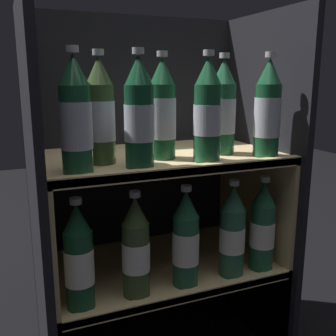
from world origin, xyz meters
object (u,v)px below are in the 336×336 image
at_px(bottle_upper_back_1, 162,112).
at_px(bottle_lower_front_2, 186,241).
at_px(bottle_upper_front_2, 207,113).
at_px(bottle_upper_back_0, 100,114).
at_px(bottle_upper_back_2, 223,110).
at_px(bottle_lower_front_1, 136,249).
at_px(bottle_upper_front_3, 267,111).
at_px(bottle_lower_front_4, 262,228).
at_px(bottle_upper_front_1, 139,116).
at_px(bottle_lower_front_0, 79,259).
at_px(bottle_upper_front_0, 76,118).
at_px(bottle_lower_front_3, 232,233).

height_order(bottle_upper_back_1, bottle_lower_front_2, bottle_upper_back_1).
height_order(bottle_upper_front_2, bottle_upper_back_0, same).
bearing_deg(bottle_upper_back_2, bottle_upper_back_0, 180.00).
xyz_separation_m(bottle_upper_back_0, bottle_lower_front_1, (0.06, -0.08, -0.32)).
relative_size(bottle_upper_front_3, bottle_lower_front_4, 1.00).
bearing_deg(bottle_upper_back_0, bottle_lower_front_1, -53.45).
xyz_separation_m(bottle_upper_front_1, bottle_lower_front_0, (-0.15, 0.00, -0.32)).
bearing_deg(bottle_lower_front_0, bottle_upper_back_2, 10.52).
relative_size(bottle_upper_front_2, bottle_upper_front_3, 1.00).
height_order(bottle_upper_front_3, bottle_lower_front_0, bottle_upper_front_3).
bearing_deg(bottle_upper_front_0, bottle_upper_back_0, 47.30).
bearing_deg(bottle_lower_front_4, bottle_lower_front_2, 180.00).
distance_m(bottle_upper_back_0, bottle_lower_front_1, 0.34).
bearing_deg(bottle_lower_front_4, bottle_upper_front_0, 180.00).
bearing_deg(bottle_upper_front_1, bottle_upper_front_0, 180.00).
bearing_deg(bottle_lower_front_0, bottle_upper_back_1, 17.86).
bearing_deg(bottle_lower_front_4, bottle_lower_front_0, 180.00).
height_order(bottle_upper_back_1, bottle_lower_front_1, bottle_upper_back_1).
bearing_deg(bottle_upper_front_0, bottle_upper_front_3, 0.00).
bearing_deg(bottle_upper_back_0, bottle_upper_back_2, -0.00).
distance_m(bottle_upper_front_1, bottle_upper_back_0, 0.10).
relative_size(bottle_upper_front_3, bottle_upper_back_2, 1.00).
bearing_deg(bottle_lower_front_3, bottle_lower_front_4, 0.00).
height_order(bottle_upper_front_1, bottle_upper_front_2, same).
bearing_deg(bottle_lower_front_4, bottle_upper_front_2, 180.00).
relative_size(bottle_upper_back_2, bottle_lower_front_4, 1.00).
bearing_deg(bottle_lower_front_1, bottle_upper_back_0, 126.55).
distance_m(bottle_lower_front_1, bottle_lower_front_3, 0.27).
bearing_deg(bottle_lower_front_4, bottle_lower_front_1, 180.00).
xyz_separation_m(bottle_lower_front_0, bottle_lower_front_3, (0.41, -0.00, 0.00)).
xyz_separation_m(bottle_upper_front_1, bottle_upper_front_3, (0.35, 0.00, -0.00)).
distance_m(bottle_lower_front_2, bottle_lower_front_3, 0.14).
height_order(bottle_upper_front_0, bottle_lower_front_3, bottle_upper_front_0).
bearing_deg(bottle_upper_back_1, bottle_lower_front_0, -162.14).
distance_m(bottle_upper_front_3, bottle_lower_front_1, 0.49).
bearing_deg(bottle_upper_front_1, bottle_lower_front_4, 0.00).
relative_size(bottle_upper_front_2, bottle_lower_front_1, 1.00).
xyz_separation_m(bottle_upper_back_1, bottle_upper_back_2, (0.18, -0.00, 0.00)).
bearing_deg(bottle_upper_back_1, bottle_lower_front_2, -67.00).
bearing_deg(bottle_upper_back_2, bottle_upper_back_1, 180.00).
height_order(bottle_lower_front_2, bottle_lower_front_4, same).
xyz_separation_m(bottle_upper_back_1, bottle_lower_front_2, (0.03, -0.08, -0.32)).
bearing_deg(bottle_upper_front_0, bottle_lower_front_4, -0.00).
relative_size(bottle_upper_back_1, bottle_lower_front_1, 1.00).
xyz_separation_m(bottle_lower_front_0, bottle_lower_front_4, (0.51, -0.00, 0.00)).
xyz_separation_m(bottle_lower_front_0, bottle_lower_front_1, (0.14, 0.00, 0.00)).
bearing_deg(bottle_upper_back_2, bottle_lower_front_3, -93.46).
bearing_deg(bottle_lower_front_2, bottle_upper_front_3, -0.00).
relative_size(bottle_upper_front_1, bottle_lower_front_3, 1.00).
xyz_separation_m(bottle_upper_front_0, bottle_upper_back_2, (0.40, 0.08, 0.00)).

